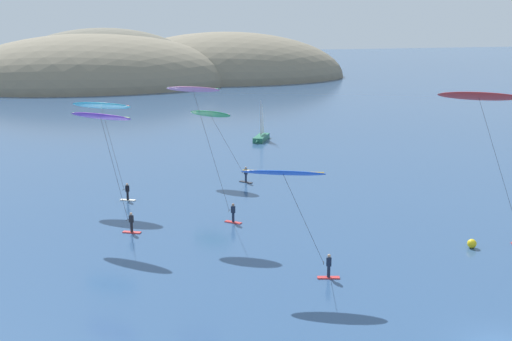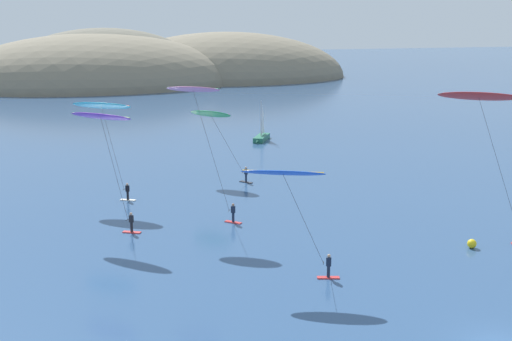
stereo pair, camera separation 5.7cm
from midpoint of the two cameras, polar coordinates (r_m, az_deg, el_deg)
name	(u,v)px [view 2 (the right image)]	position (r m, az deg, el deg)	size (l,w,h in m)	color
headland_island	(135,82)	(176.19, -10.71, 7.70)	(114.39, 58.79, 28.66)	#7A705B
sailboat_near	(261,136)	(90.71, 0.47, 3.06)	(3.83, 5.61, 5.70)	#23664C
kitesurfer_cyan	(103,111)	(61.82, -13.42, 5.17)	(5.91, 4.66, 9.50)	silver
kitesurfer_green	(213,119)	(68.42, -3.81, 4.63)	(6.02, 5.78, 7.56)	#2D2D33
kitesurfer_blue	(287,181)	(41.91, 2.81, -0.98)	(6.42, 3.38, 7.53)	red
kitesurfer_pink	(197,101)	(53.49, -5.28, 6.21)	(5.93, 4.21, 11.65)	red
kitesurfer_purple	(103,126)	(52.68, -13.41, 3.91)	(5.18, 4.93, 9.75)	red
kitesurfer_red	(482,105)	(51.32, 19.45, 5.51)	(6.86, 5.31, 11.75)	red
marker_buoy	(472,244)	(51.54, 18.67, -6.18)	(0.70, 0.70, 0.70)	yellow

